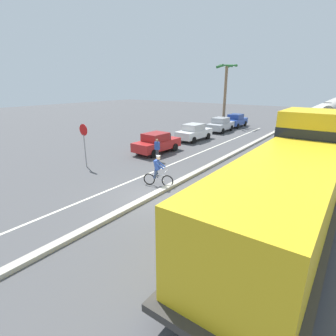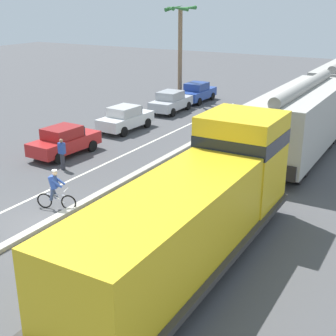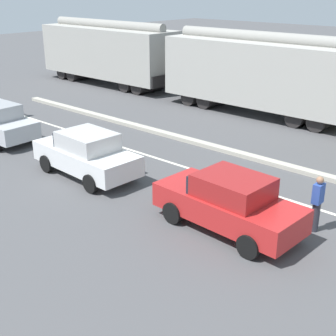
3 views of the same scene
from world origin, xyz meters
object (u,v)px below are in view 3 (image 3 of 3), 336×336
(parked_car_red, at_px, (229,202))
(parked_car_white, at_px, (86,154))
(hopper_car_middle, at_px, (108,53))
(pedestrian_by_cars, at_px, (317,203))
(hopper_car_lead, at_px, (260,74))

(parked_car_red, relative_size, parked_car_white, 1.00)
(hopper_car_middle, relative_size, pedestrian_by_cars, 6.54)
(hopper_car_lead, relative_size, parked_car_red, 2.48)
(parked_car_white, relative_size, pedestrian_by_cars, 2.63)
(hopper_car_lead, distance_m, parked_car_red, 12.87)
(hopper_car_lead, xyz_separation_m, pedestrian_by_cars, (-9.80, -7.85, -1.23))
(hopper_car_middle, height_order, parked_car_white, hopper_car_middle)
(parked_car_white, height_order, pedestrian_by_cars, same)
(hopper_car_lead, relative_size, pedestrian_by_cars, 6.54)
(parked_car_red, xyz_separation_m, pedestrian_by_cars, (1.51, -1.85, 0.03))
(hopper_car_lead, height_order, pedestrian_by_cars, hopper_car_lead)
(parked_car_white, bearing_deg, pedestrian_by_cars, -78.45)
(hopper_car_lead, xyz_separation_m, hopper_car_middle, (0.00, 11.60, 0.00))
(hopper_car_lead, distance_m, hopper_car_middle, 11.60)
(hopper_car_middle, xyz_separation_m, pedestrian_by_cars, (-9.80, -19.45, -1.23))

